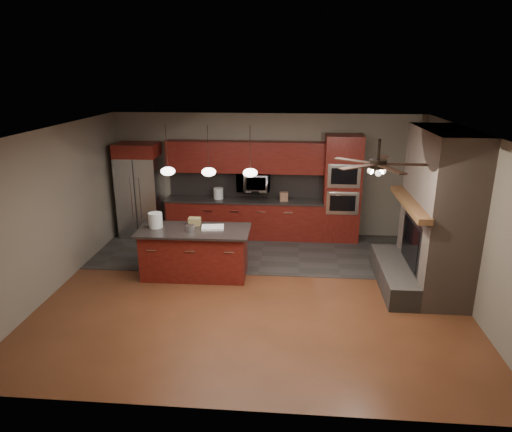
# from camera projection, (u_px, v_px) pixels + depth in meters

# --- Properties ---
(ground) EXTENTS (7.00, 7.00, 0.00)m
(ground) POSITION_uv_depth(u_px,v_px,m) (255.00, 290.00, 8.06)
(ground) COLOR brown
(ground) RESTS_ON ground
(ceiling) EXTENTS (7.00, 6.00, 0.02)m
(ceiling) POSITION_uv_depth(u_px,v_px,m) (255.00, 130.00, 7.20)
(ceiling) COLOR white
(ceiling) RESTS_ON back_wall
(back_wall) EXTENTS (7.00, 0.02, 2.80)m
(back_wall) POSITION_uv_depth(u_px,v_px,m) (266.00, 175.00, 10.48)
(back_wall) COLOR #676052
(back_wall) RESTS_ON ground
(right_wall) EXTENTS (0.02, 6.00, 2.80)m
(right_wall) POSITION_uv_depth(u_px,v_px,m) (471.00, 220.00, 7.35)
(right_wall) COLOR #676052
(right_wall) RESTS_ON ground
(left_wall) EXTENTS (0.02, 6.00, 2.80)m
(left_wall) POSITION_uv_depth(u_px,v_px,m) (55.00, 210.00, 7.91)
(left_wall) COLOR #676052
(left_wall) RESTS_ON ground
(slate_tile_patch) EXTENTS (7.00, 2.40, 0.01)m
(slate_tile_patch) POSITION_uv_depth(u_px,v_px,m) (262.00, 251.00, 9.77)
(slate_tile_patch) COLOR #2F2C2A
(slate_tile_patch) RESTS_ON ground
(fireplace_column) EXTENTS (1.30, 2.10, 2.80)m
(fireplace_column) POSITION_uv_depth(u_px,v_px,m) (434.00, 218.00, 7.80)
(fireplace_column) COLOR #796456
(fireplace_column) RESTS_ON ground
(back_cabinetry) EXTENTS (3.59, 0.64, 2.20)m
(back_cabinetry) POSITION_uv_depth(u_px,v_px,m) (245.00, 199.00, 10.43)
(back_cabinetry) COLOR maroon
(back_cabinetry) RESTS_ON ground
(oven_tower) EXTENTS (0.80, 0.63, 2.38)m
(oven_tower) POSITION_uv_depth(u_px,v_px,m) (342.00, 189.00, 10.11)
(oven_tower) COLOR maroon
(oven_tower) RESTS_ON ground
(microwave) EXTENTS (0.73, 0.41, 0.50)m
(microwave) POSITION_uv_depth(u_px,v_px,m) (253.00, 182.00, 10.29)
(microwave) COLOR silver
(microwave) RESTS_ON back_cabinetry
(refrigerator) EXTENTS (0.93, 0.75, 2.16)m
(refrigerator) POSITION_uv_depth(u_px,v_px,m) (140.00, 190.00, 10.44)
(refrigerator) COLOR silver
(refrigerator) RESTS_ON ground
(kitchen_island) EXTENTS (2.07, 0.97, 0.92)m
(kitchen_island) POSITION_uv_depth(u_px,v_px,m) (195.00, 252.00, 8.50)
(kitchen_island) COLOR maroon
(kitchen_island) RESTS_ON ground
(white_bucket) EXTENTS (0.26, 0.26, 0.28)m
(white_bucket) POSITION_uv_depth(u_px,v_px,m) (155.00, 220.00, 8.44)
(white_bucket) COLOR silver
(white_bucket) RESTS_ON kitchen_island
(paint_can) EXTENTS (0.20, 0.20, 0.11)m
(paint_can) POSITION_uv_depth(u_px,v_px,m) (190.00, 228.00, 8.26)
(paint_can) COLOR #ADAEB2
(paint_can) RESTS_ON kitchen_island
(paint_tray) EXTENTS (0.44, 0.33, 0.04)m
(paint_tray) POSITION_uv_depth(u_px,v_px,m) (213.00, 227.00, 8.41)
(paint_tray) COLOR white
(paint_tray) RESTS_ON kitchen_island
(cardboard_box) EXTENTS (0.23, 0.17, 0.14)m
(cardboard_box) POSITION_uv_depth(u_px,v_px,m) (195.00, 221.00, 8.58)
(cardboard_box) COLOR olive
(cardboard_box) RESTS_ON kitchen_island
(counter_bucket) EXTENTS (0.26, 0.26, 0.25)m
(counter_bucket) POSITION_uv_depth(u_px,v_px,m) (218.00, 193.00, 10.39)
(counter_bucket) COLOR silver
(counter_bucket) RESTS_ON back_cabinetry
(counter_box) EXTENTS (0.20, 0.17, 0.20)m
(counter_box) POSITION_uv_depth(u_px,v_px,m) (284.00, 197.00, 10.23)
(counter_box) COLOR #8C6148
(counter_box) RESTS_ON back_cabinetry
(pendant_left) EXTENTS (0.26, 0.26, 0.92)m
(pendant_left) POSITION_uv_depth(u_px,v_px,m) (168.00, 171.00, 8.25)
(pendant_left) COLOR black
(pendant_left) RESTS_ON ceiling
(pendant_center) EXTENTS (0.26, 0.26, 0.92)m
(pendant_center) POSITION_uv_depth(u_px,v_px,m) (209.00, 172.00, 8.19)
(pendant_center) COLOR black
(pendant_center) RESTS_ON ceiling
(pendant_right) EXTENTS (0.26, 0.26, 0.92)m
(pendant_right) POSITION_uv_depth(u_px,v_px,m) (250.00, 172.00, 8.13)
(pendant_right) COLOR black
(pendant_right) RESTS_ON ceiling
(ceiling_fan) EXTENTS (1.27, 1.33, 0.41)m
(ceiling_fan) POSITION_uv_depth(u_px,v_px,m) (378.00, 163.00, 6.41)
(ceiling_fan) COLOR black
(ceiling_fan) RESTS_ON ceiling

